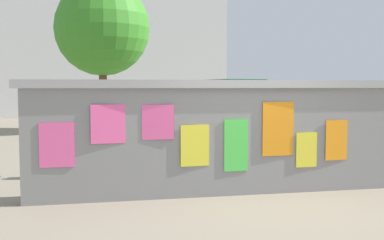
% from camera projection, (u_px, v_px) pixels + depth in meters
% --- Properties ---
extents(ground, '(60.00, 60.00, 0.00)m').
position_uv_depth(ground, '(167.00, 138.00, 15.13)').
color(ground, gray).
extents(poster_wall, '(6.82, 0.42, 1.75)m').
position_uv_depth(poster_wall, '(246.00, 135.00, 7.26)').
color(poster_wall, gray).
rests_on(poster_wall, ground).
extents(auto_rickshaw_truck, '(3.78, 2.00, 1.85)m').
position_uv_depth(auto_rickshaw_truck, '(202.00, 114.00, 12.96)').
color(auto_rickshaw_truck, black).
rests_on(auto_rickshaw_truck, ground).
extents(motorcycle, '(1.90, 0.56, 0.87)m').
position_uv_depth(motorcycle, '(88.00, 152.00, 8.59)').
color(motorcycle, black).
rests_on(motorcycle, ground).
extents(bicycle_near, '(1.65, 0.61, 0.95)m').
position_uv_depth(bicycle_near, '(247.00, 156.00, 8.72)').
color(bicycle_near, black).
rests_on(bicycle_near, ground).
extents(bicycle_far, '(1.71, 0.44, 0.95)m').
position_uv_depth(bicycle_far, '(317.00, 147.00, 10.06)').
color(bicycle_far, black).
rests_on(bicycle_far, ground).
extents(person_walking, '(0.42, 0.42, 1.62)m').
position_uv_depth(person_walking, '(295.00, 114.00, 11.40)').
color(person_walking, '#338CBF').
rests_on(person_walking, ground).
extents(tree_roadside, '(3.46, 3.46, 5.50)m').
position_uv_depth(tree_roadside, '(102.00, 29.00, 17.18)').
color(tree_roadside, brown).
rests_on(tree_roadside, ground).
extents(building_background, '(13.73, 6.44, 8.28)m').
position_uv_depth(building_background, '(104.00, 44.00, 28.09)').
color(building_background, silver).
rests_on(building_background, ground).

